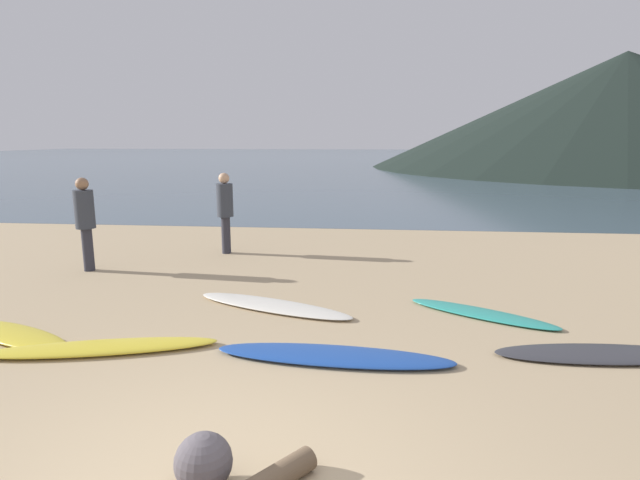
{
  "coord_description": "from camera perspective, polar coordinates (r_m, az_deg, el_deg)",
  "views": [
    {
      "loc": [
        1.12,
        -2.73,
        2.43
      ],
      "look_at": [
        0.22,
        6.33,
        0.6
      ],
      "focal_mm": 28.51,
      "sensor_mm": 36.0,
      "label": 1
    }
  ],
  "objects": [
    {
      "name": "headland_hill",
      "position": [
        48.74,
        30.76,
        12.37
      ],
      "size": [
        39.83,
        39.83,
        9.19
      ],
      "primitive_type": "cone",
      "color": "black",
      "rests_on": "ground"
    },
    {
      "name": "ground_plane",
      "position": [
        13.03,
        0.65,
        0.17
      ],
      "size": [
        120.0,
        120.0,
        0.2
      ],
      "primitive_type": "cube",
      "color": "tan",
      "rests_on": "ground"
    },
    {
      "name": "ocean_water",
      "position": [
        63.67,
        4.75,
        9.15
      ],
      "size": [
        140.0,
        100.0,
        0.01
      ],
      "primitive_type": "cube",
      "color": "#475B6B",
      "rests_on": "ground"
    },
    {
      "name": "surfboard_2",
      "position": [
        7.48,
        -5.31,
        -7.33
      ],
      "size": [
        2.55,
        1.4,
        0.08
      ],
      "primitive_type": "ellipsoid",
      "rotation": [
        0.0,
        0.0,
        -0.36
      ],
      "color": "silver",
      "rests_on": "ground"
    },
    {
      "name": "surfboard_0",
      "position": [
        7.41,
        -31.03,
        -9.11
      ],
      "size": [
        1.95,
        1.19,
        0.09
      ],
      "primitive_type": "ellipsoid",
      "rotation": [
        0.0,
        0.0,
        -0.39
      ],
      "color": "yellow",
      "rests_on": "ground"
    },
    {
      "name": "surfboard_3",
      "position": [
        5.82,
        1.58,
        -12.85
      ],
      "size": [
        2.72,
        0.72,
        0.09
      ],
      "primitive_type": "ellipsoid",
      "rotation": [
        0.0,
        0.0,
        -0.06
      ],
      "color": "#1E479E",
      "rests_on": "ground"
    },
    {
      "name": "person_0",
      "position": [
        10.25,
        -24.88,
        2.41
      ],
      "size": [
        0.35,
        0.35,
        1.73
      ],
      "rotation": [
        0.0,
        0.0,
        5.2
      ],
      "color": "#2D2D38",
      "rests_on": "ground"
    },
    {
      "name": "surfboard_5",
      "position": [
        6.69,
        28.94,
        -11.13
      ],
      "size": [
        2.41,
        0.74,
        0.07
      ],
      "primitive_type": "ellipsoid",
      "rotation": [
        0.0,
        0.0,
        0.07
      ],
      "color": "#333338",
      "rests_on": "ground"
    },
    {
      "name": "surfboard_4",
      "position": [
        7.49,
        17.67,
        -7.85
      ],
      "size": [
        2.04,
        1.45,
        0.07
      ],
      "primitive_type": "ellipsoid",
      "rotation": [
        0.0,
        0.0,
        -0.53
      ],
      "color": "teal",
      "rests_on": "ground"
    },
    {
      "name": "person_1",
      "position": [
        10.94,
        -10.62,
        3.73
      ],
      "size": [
        0.35,
        0.35,
        1.72
      ],
      "rotation": [
        0.0,
        0.0,
        3.22
      ],
      "color": "#2D2D38",
      "rests_on": "ground"
    },
    {
      "name": "surfboard_1",
      "position": [
        6.52,
        -23.4,
        -11.02
      ],
      "size": [
        2.69,
        1.1,
        0.1
      ],
      "primitive_type": "ellipsoid",
      "rotation": [
        0.0,
        0.0,
        0.25
      ],
      "color": "yellow",
      "rests_on": "ground"
    },
    {
      "name": "beach_rock_near",
      "position": [
        3.96,
        -12.95,
        -23.1
      ],
      "size": [
        0.41,
        0.41,
        0.41
      ],
      "primitive_type": "sphere",
      "color": "#524C51",
      "rests_on": "ground"
    }
  ]
}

